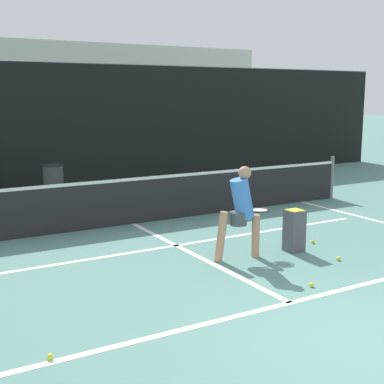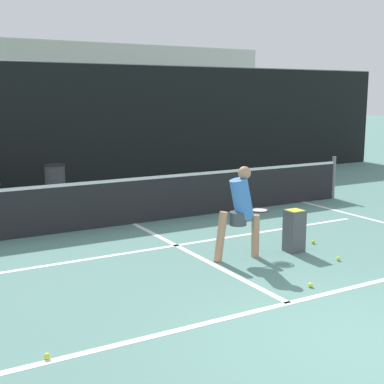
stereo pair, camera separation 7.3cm
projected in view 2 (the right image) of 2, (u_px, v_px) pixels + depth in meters
ground_plane at (371, 346)px, 5.61m from camera, size 100.00×100.00×0.00m
court_baseline_near at (289, 303)px, 6.75m from camera, size 11.00×0.10×0.01m
court_service_line at (176, 245)px, 9.33m from camera, size 8.25×0.10×0.01m
court_center_mark at (193, 254)px, 8.83m from camera, size 0.10×4.87×0.01m
court_sideline_right at (382, 222)px, 11.03m from camera, size 0.10×5.87×0.01m
net at (133, 199)px, 10.82m from camera, size 11.09×0.09×1.07m
fence_back at (60, 126)px, 14.87m from camera, size 24.00×0.06×3.49m
player_practicing at (241, 209)px, 8.46m from camera, size 1.15×0.51×1.50m
tennis_ball_scattered_0 at (310, 285)px, 7.31m from camera, size 0.07×0.07×0.07m
tennis_ball_scattered_1 at (338, 259)px, 8.47m from camera, size 0.07×0.07×0.07m
tennis_ball_scattered_2 at (47, 356)px, 5.32m from camera, size 0.07×0.07×0.07m
tennis_ball_scattered_3 at (313, 242)px, 9.44m from camera, size 0.07×0.07×0.07m
ball_hopper at (294, 230)px, 8.94m from camera, size 0.28×0.28×0.71m
trash_bin at (55, 181)px, 13.62m from camera, size 0.53×0.53×0.86m
parked_car at (149, 146)px, 20.39m from camera, size 1.87×4.38×1.54m
tree_west at (135, 77)px, 24.93m from camera, size 3.39×3.39×3.88m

